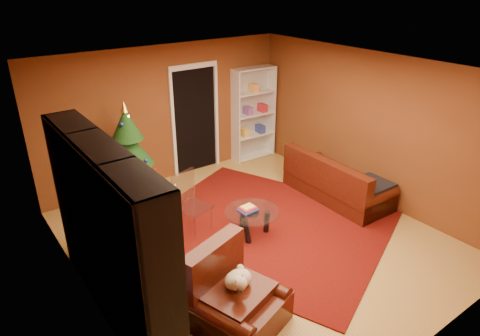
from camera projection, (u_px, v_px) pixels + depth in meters
floor at (255, 239)px, 6.66m from camera, size 5.00×5.50×0.05m
ceiling at (258, 68)px, 5.55m from camera, size 5.00×5.50×0.05m
wall_back at (166, 114)px, 8.14m from camera, size 5.00×0.05×2.60m
wall_left at (78, 216)px, 4.75m from camera, size 0.05×5.50×2.60m
wall_right at (370, 127)px, 7.46m from camera, size 0.05×5.50×2.60m
doorway at (195, 121)px, 8.53m from camera, size 1.06×0.60×2.16m
rug at (265, 226)px, 6.94m from camera, size 4.33×4.61×0.02m
media_unit at (109, 233)px, 4.83m from camera, size 0.43×2.81×2.15m
christmas_tree at (130, 156)px, 7.28m from camera, size 1.20×1.20×1.87m
gift_box_green at (157, 194)px, 7.68m from camera, size 0.33×0.33×0.27m
gift_box_red at (162, 196)px, 7.68m from camera, size 0.27×0.27×0.21m
white_bookshelf at (254, 114)px, 9.17m from camera, size 0.96×0.38×2.04m
armchair at (239, 297)px, 4.87m from camera, size 1.27×1.27×0.79m
dog at (238, 279)px, 4.85m from camera, size 0.47×0.41×0.26m
sofa at (338, 176)px, 7.68m from camera, size 0.93×1.99×0.85m
coffee_table at (252, 223)px, 6.63m from camera, size 0.89×0.89×0.53m
acrylic_chair at (194, 207)px, 6.62m from camera, size 0.57×0.60×0.90m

